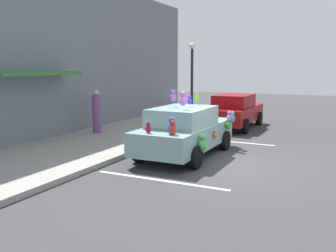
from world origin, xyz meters
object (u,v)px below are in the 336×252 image
at_px(teddy_bear_on_sidewalk, 170,123).
at_px(plush_covered_car, 185,131).
at_px(street_lamp_post, 192,74).
at_px(parked_sedan_behind, 235,111).
at_px(pedestrian_near_shopfront, 97,113).

bearing_deg(teddy_bear_on_sidewalk, plush_covered_car, -147.44).
height_order(plush_covered_car, street_lamp_post, street_lamp_post).
height_order(plush_covered_car, teddy_bear_on_sidewalk, plush_covered_car).
height_order(teddy_bear_on_sidewalk, street_lamp_post, street_lamp_post).
distance_m(plush_covered_car, teddy_bear_on_sidewalk, 3.75).
bearing_deg(plush_covered_car, teddy_bear_on_sidewalk, 32.56).
height_order(parked_sedan_behind, teddy_bear_on_sidewalk, parked_sedan_behind).
relative_size(plush_covered_car, street_lamp_post, 1.17).
bearing_deg(pedestrian_near_shopfront, teddy_bear_on_sidewalk, -56.92).
distance_m(parked_sedan_behind, street_lamp_post, 2.57).
relative_size(plush_covered_car, parked_sedan_behind, 1.03).
relative_size(teddy_bear_on_sidewalk, street_lamp_post, 0.20).
height_order(plush_covered_car, parked_sedan_behind, plush_covered_car).
bearing_deg(plush_covered_car, parked_sedan_behind, 1.31).
bearing_deg(plush_covered_car, street_lamp_post, 20.34).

